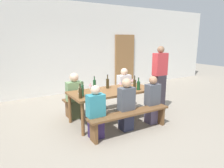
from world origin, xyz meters
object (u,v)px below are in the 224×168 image
object	(u,v)px
wine_bottle_2	(80,93)
wine_glass_3	(90,85)
wine_glass_1	(79,89)
wine_bottle_5	(138,85)
wine_glass_0	(132,80)
wooden_door	(125,61)
bench_far	(98,99)
wine_bottle_1	(135,84)
seated_guest_near_1	(126,106)
wine_bottle_0	(108,83)
wine_bottle_3	(94,84)
seated_guest_far_0	(75,97)
seated_guest_near_0	(96,114)
wine_glass_2	(121,83)
seated_guest_near_2	(152,101)
standing_host	(159,80)
wine_bottle_4	(82,90)
seated_guest_far_1	(124,90)
tasting_table	(112,93)
bench_near	(130,116)

from	to	relation	value
wine_bottle_2	wine_glass_3	size ratio (longest dim) A/B	1.87
wine_glass_1	wine_bottle_5	bearing A→B (deg)	-17.30
wine_glass_0	wooden_door	bearing A→B (deg)	59.80
bench_far	wine_bottle_1	bearing A→B (deg)	-61.97
wine_bottle_5	seated_guest_near_1	bearing A→B (deg)	-150.92
wine_glass_0	seated_guest_near_1	size ratio (longest dim) A/B	0.12
wooden_door	wine_bottle_0	world-z (taller)	wooden_door
wine_bottle_2	wine_bottle_3	bearing A→B (deg)	42.55
seated_guest_near_1	seated_guest_far_0	world-z (taller)	seated_guest_far_0
wooden_door	seated_guest_near_0	size ratio (longest dim) A/B	1.97
wine_bottle_5	wine_glass_2	bearing A→B (deg)	118.95
wine_bottle_5	seated_guest_near_2	size ratio (longest dim) A/B	0.27
wine_bottle_5	seated_guest_far_0	distance (m)	1.57
wine_bottle_0	standing_host	bearing A→B (deg)	-10.49
wine_bottle_4	seated_guest_far_1	xyz separation A→B (m)	(1.53, 0.71, -0.33)
wine_bottle_5	seated_guest_near_0	xyz separation A→B (m)	(-1.27, -0.31, -0.36)
wine_bottle_1	wine_glass_3	world-z (taller)	wine_bottle_1
seated_guest_near_2	seated_guest_far_1	bearing A→B (deg)	-0.87
seated_guest_near_1	seated_guest_far_1	world-z (taller)	seated_guest_far_1
wine_bottle_4	wine_glass_0	distance (m)	1.69
wine_bottle_0	wine_glass_0	bearing A→B (deg)	8.00
wine_bottle_2	seated_guest_near_0	bearing A→B (deg)	-65.29
seated_guest_near_0	seated_guest_far_1	distance (m)	1.89
tasting_table	wine_glass_2	bearing A→B (deg)	21.95
wooden_door	standing_host	distance (m)	3.16
wine_bottle_1	seated_guest_near_2	size ratio (longest dim) A/B	0.30
wooden_door	wine_bottle_2	xyz separation A→B (m)	(-3.26, -3.20, -0.19)
wine_bottle_0	wine_bottle_5	world-z (taller)	wine_bottle_0
wooden_door	seated_guest_near_1	world-z (taller)	wooden_door
wine_bottle_2	seated_guest_near_1	world-z (taller)	seated_guest_near_1
wine_glass_2	seated_guest_far_1	distance (m)	0.70
wine_bottle_1	seated_guest_near_0	bearing A→B (deg)	-162.21
seated_guest_near_1	wooden_door	bearing A→B (deg)	-33.63
bench_far	wine_glass_0	xyz separation A→B (m)	(0.84, -0.41, 0.50)
wine_glass_0	wine_bottle_2	bearing A→B (deg)	-161.56
wooden_door	bench_near	distance (m)	4.46
seated_guest_near_0	standing_host	world-z (taller)	standing_host
wine_bottle_3	seated_guest_near_2	xyz separation A→B (m)	(1.04, -0.89, -0.34)
standing_host	tasting_table	bearing A→B (deg)	-1.75
wine_bottle_5	seated_guest_far_1	bearing A→B (deg)	77.92
bench_far	wine_bottle_2	xyz separation A→B (m)	(-0.89, -0.98, 0.51)
wine_bottle_1	wine_bottle_5	world-z (taller)	wine_bottle_1
wine_glass_3	wine_bottle_1	bearing A→B (deg)	-32.59
bench_far	seated_guest_near_2	world-z (taller)	seated_guest_near_2
wine_bottle_0	wine_glass_3	xyz separation A→B (m)	(-0.39, 0.14, -0.02)
bench_near	wine_bottle_3	size ratio (longest dim) A/B	5.90
bench_far	seated_guest_near_1	bearing A→B (deg)	-89.94
wine_glass_1	standing_host	distance (m)	2.22
bench_near	seated_guest_near_0	size ratio (longest dim) A/B	1.76
bench_near	seated_guest_far_1	world-z (taller)	seated_guest_far_1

